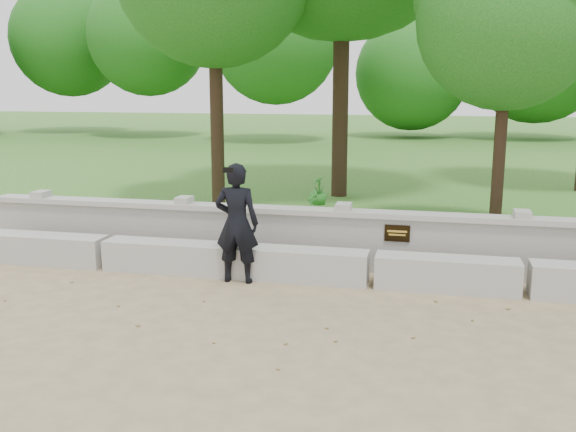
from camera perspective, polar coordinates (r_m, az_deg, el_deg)
name	(u,v)px	position (r m, az deg, el deg)	size (l,w,h in m)	color
ground	(355,337)	(7.20, 5.96, -10.63)	(80.00, 80.00, 0.00)	tan
lawn	(408,167)	(20.80, 10.60, 4.30)	(40.00, 22.00, 0.25)	#2B631A
concrete_bench	(372,269)	(8.91, 7.46, -4.72)	(11.90, 0.45, 0.45)	#ADABA4
parapet_wall	(377,240)	(9.52, 7.89, -2.17)	(12.50, 0.35, 0.90)	#A3A19A
man_main	(237,223)	(8.86, -4.58, -0.64)	(0.62, 0.56, 1.68)	black
tree_near_right	(509,5)	(10.83, 19.07, 17.28)	(2.80, 2.80, 5.06)	#382619
shrub_a	(294,222)	(10.38, 0.52, -0.53)	(0.29, 0.20, 0.56)	#2C7427
shrub_b	(311,205)	(11.83, 2.02, 0.95)	(0.30, 0.24, 0.55)	#2C7427
shrub_d	(319,190)	(13.35, 2.78, 2.30)	(0.34, 0.30, 0.60)	#2C7427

